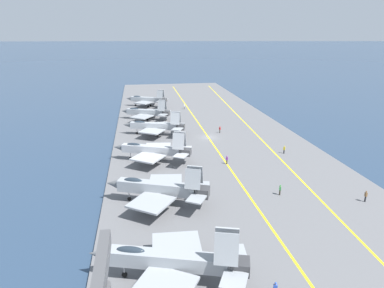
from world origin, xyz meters
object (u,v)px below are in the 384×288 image
(parked_jet_fourth, at_px, (155,126))
(parked_jet_fifth, at_px, (146,112))
(crew_brown_vest, at_px, (366,196))
(crew_white_vest, at_px, (184,106))
(parked_jet_nearest, at_px, (171,260))
(parked_jet_third, at_px, (153,150))
(crew_purple_vest, at_px, (227,159))
(crew_green_vest, at_px, (280,189))
(crew_red_vest, at_px, (220,129))
(parked_jet_second, at_px, (159,188))
(parked_jet_sixth, at_px, (147,99))
(crew_yellow_vest, at_px, (284,149))

(parked_jet_fourth, bearing_deg, parked_jet_fifth, 5.88)
(crew_brown_vest, bearing_deg, parked_jet_fifth, 28.64)
(parked_jet_fourth, height_order, crew_white_vest, parked_jet_fourth)
(parked_jet_nearest, relative_size, parked_jet_third, 1.04)
(crew_purple_vest, bearing_deg, parked_jet_fourth, 29.76)
(parked_jet_fifth, xyz_separation_m, crew_green_vest, (-54.22, -19.74, -1.25))
(parked_jet_third, bearing_deg, crew_brown_vest, -125.69)
(crew_purple_vest, height_order, crew_red_vest, crew_purple_vest)
(parked_jet_third, distance_m, crew_red_vest, 25.75)
(parked_jet_second, relative_size, crew_white_vest, 9.12)
(parked_jet_fourth, bearing_deg, crew_brown_vest, -144.04)
(crew_purple_vest, bearing_deg, parked_jet_sixth, 13.33)
(crew_green_vest, xyz_separation_m, crew_white_vest, (66.96, 6.47, 0.01))
(parked_jet_fifth, height_order, crew_yellow_vest, parked_jet_fifth)
(crew_green_vest, distance_m, crew_white_vest, 67.27)
(crew_purple_vest, distance_m, crew_white_vest, 52.32)
(parked_jet_sixth, bearing_deg, parked_jet_third, 179.41)
(parked_jet_fifth, height_order, crew_green_vest, parked_jet_fifth)
(parked_jet_fifth, bearing_deg, parked_jet_sixth, -2.73)
(parked_jet_sixth, relative_size, crew_yellow_vest, 8.69)
(parked_jet_second, relative_size, parked_jet_sixth, 1.08)
(parked_jet_nearest, distance_m, crew_yellow_vest, 45.99)
(parked_jet_nearest, xyz_separation_m, parked_jet_second, (17.56, 0.17, -0.03))
(parked_jet_fourth, height_order, parked_jet_sixth, parked_jet_fourth)
(parked_jet_fifth, height_order, crew_red_vest, parked_jet_fifth)
(crew_green_vest, bearing_deg, parked_jet_fourth, 25.73)
(crew_brown_vest, xyz_separation_m, crew_red_vest, (40.88, 13.43, -0.06))
(parked_jet_third, xyz_separation_m, crew_purple_vest, (-3.76, -14.38, -1.56))
(parked_jet_second, bearing_deg, crew_purple_vest, -45.01)
(parked_jet_third, relative_size, crew_brown_vest, 8.85)
(parked_jet_third, relative_size, parked_jet_fifth, 1.07)
(parked_jet_fifth, xyz_separation_m, crew_red_vest, (-17.63, -18.52, -1.27))
(parked_jet_fourth, distance_m, parked_jet_fifth, 16.95)
(parked_jet_nearest, distance_m, parked_jet_fifth, 71.65)
(crew_yellow_vest, height_order, crew_brown_vest, crew_brown_vest)
(crew_purple_vest, bearing_deg, parked_jet_third, 75.34)
(parked_jet_sixth, relative_size, crew_red_vest, 8.65)
(crew_green_vest, bearing_deg, crew_red_vest, 1.91)
(parked_jet_fourth, relative_size, crew_red_vest, 9.24)
(parked_jet_fifth, bearing_deg, parked_jet_fourth, -174.12)
(crew_purple_vest, bearing_deg, crew_green_vest, -161.07)
(parked_jet_third, bearing_deg, parked_jet_sixth, -0.59)
(crew_yellow_vest, bearing_deg, crew_red_vest, 29.58)
(crew_yellow_vest, bearing_deg, parked_jet_fifth, 38.94)
(parked_jet_fourth, bearing_deg, crew_yellow_vest, -124.60)
(parked_jet_sixth, height_order, crew_purple_vest, parked_jet_sixth)
(parked_jet_fourth, bearing_deg, parked_jet_second, 177.61)
(crew_brown_vest, bearing_deg, crew_yellow_vest, 8.25)
(crew_yellow_vest, bearing_deg, parked_jet_fourth, 55.40)
(parked_jet_sixth, relative_size, crew_green_vest, 8.51)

